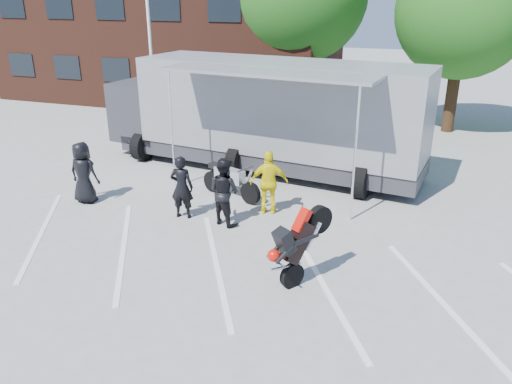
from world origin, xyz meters
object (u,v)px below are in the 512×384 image
Objects in this scene: flagpole at (154,9)px; spectator_leather_b at (182,187)px; transporter_truck at (265,169)px; stunt_bike_rider at (313,277)px; tree_mid at (464,11)px; spectator_leather_a at (83,173)px; spectator_leather_c at (224,191)px; parked_motorcycle at (231,197)px; spectator_hivis at (269,183)px.

spectator_leather_b is at bearing -56.69° from flagpole.
spectator_leather_b is (-0.81, -4.50, 0.85)m from transporter_truck.
stunt_bike_rider is (3.19, -6.36, 0.00)m from transporter_truck.
spectator_leather_a is (-9.77, -11.95, -4.06)m from tree_mid.
parked_motorcycle is at bearing -52.18° from spectator_leather_c.
spectator_leather_c is at bearing 174.06° from spectator_leather_b.
parked_motorcycle is at bearing -85.58° from transporter_truck.
flagpole is 4.51× the size of spectator_leather_c.
tree_mid is 15.96m from spectator_leather_a.
spectator_leather_a is (-3.92, -4.49, 0.88)m from transporter_truck.
spectator_leather_b is at bearing 178.96° from spectator_leather_a.
transporter_truck is at bearing -128.12° from tree_mid.
spectator_leather_c is at bearing -114.59° from tree_mid.
spectator_leather_c reaches higher than spectator_hivis.
stunt_bike_rider is at bearing -116.79° from parked_motorcycle.
spectator_leather_c is (-5.47, -11.94, -4.06)m from tree_mid.
parked_motorcycle is 1.23× the size of spectator_leather_c.
transporter_truck is 6.68× the size of spectator_leather_b.
tree_mid is at bearing 58.77° from transporter_truck.
tree_mid reaches higher than spectator_leather_b.
parked_motorcycle is 1.28× the size of spectator_leather_b.
spectator_leather_b is (-6.67, -11.97, -4.09)m from tree_mid.
spectator_leather_c is 1.01× the size of spectator_hivis.
spectator_leather_c is (5.78, -6.94, -4.17)m from flagpole.
flagpole is 9.95m from spectator_leather_c.
spectator_leather_b is at bearing -93.33° from transporter_truck.
tree_mid is 12.86m from parked_motorcycle.
spectator_hivis is at bearing -160.69° from spectator_leather_b.
transporter_truck is 6.42× the size of spectator_leather_c.
flagpole reaches higher than stunt_bike_rider.
tree_mid is at bearing 113.48° from stunt_bike_rider.
tree_mid is at bearing -9.92° from parked_motorcycle.
spectator_leather_b reaches higher than stunt_bike_rider.
stunt_bike_rider is 3.49m from spectator_leather_c.
spectator_leather_c is at bearing -50.24° from flagpole.
tree_mid is 0.67× the size of transporter_truck.
tree_mid is (11.24, 5.00, -0.11)m from flagpole.
spectator_hivis reaches higher than stunt_bike_rider.
tree_mid is at bearing -130.08° from spectator_leather_a.
spectator_leather_b is (-4.00, 1.86, 0.85)m from stunt_bike_rider.
parked_motorcycle is 1.23× the size of spectator_leather_a.
tree_mid is at bearing 23.97° from flagpole.
spectator_leather_c is (4.31, 0.01, 0.00)m from spectator_leather_a.
parked_motorcycle is 4.87m from stunt_bike_rider.
stunt_bike_rider is at bearing 164.43° from spectator_leather_a.
stunt_bike_rider is at bearing -100.91° from tree_mid.
spectator_leather_c is at bearing 31.54° from spectator_hivis.
transporter_truck is (5.39, -2.46, -5.05)m from flagpole.
transporter_truck is (-5.86, -7.46, -4.94)m from tree_mid.
spectator_hivis is (5.18, 1.01, -0.01)m from spectator_leather_a.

